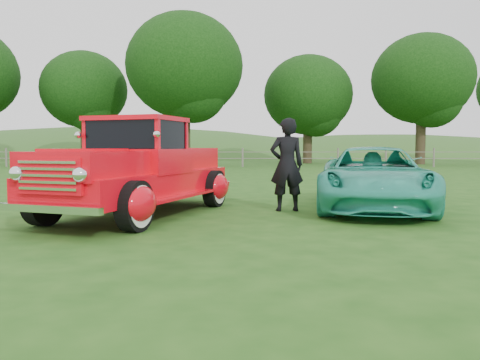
{
  "coord_description": "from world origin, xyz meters",
  "views": [
    {
      "loc": [
        0.2,
        -7.46,
        1.24
      ],
      "look_at": [
        0.09,
        1.2,
        0.63
      ],
      "focal_mm": 35.0,
      "sensor_mm": 36.0,
      "label": 1
    }
  ],
  "objects_px": {
    "teal_sedan": "(373,178)",
    "tree_near_east": "(308,95)",
    "red_pickup": "(139,172)",
    "tree_mid_west": "(84,90)",
    "tree_mid_east": "(422,79)",
    "man": "(287,165)",
    "tree_near_west": "(185,66)"
  },
  "relations": [
    {
      "from": "teal_sedan",
      "to": "man",
      "type": "height_order",
      "value": "man"
    },
    {
      "from": "tree_mid_east",
      "to": "man",
      "type": "relative_size",
      "value": 5.23
    },
    {
      "from": "red_pickup",
      "to": "teal_sedan",
      "type": "xyz_separation_m",
      "value": [
        4.5,
        0.89,
        -0.17
      ]
    },
    {
      "from": "tree_near_east",
      "to": "red_pickup",
      "type": "distance_m",
      "value": 29.14
    },
    {
      "from": "red_pickup",
      "to": "man",
      "type": "bearing_deg",
      "value": 30.58
    },
    {
      "from": "teal_sedan",
      "to": "tree_near_west",
      "type": "bearing_deg",
      "value": 117.99
    },
    {
      "from": "tree_mid_west",
      "to": "tree_near_east",
      "type": "height_order",
      "value": "tree_mid_west"
    },
    {
      "from": "teal_sedan",
      "to": "man",
      "type": "bearing_deg",
      "value": -159.06
    },
    {
      "from": "tree_near_west",
      "to": "teal_sedan",
      "type": "relative_size",
      "value": 2.31
    },
    {
      "from": "red_pickup",
      "to": "teal_sedan",
      "type": "bearing_deg",
      "value": 29.37
    },
    {
      "from": "tree_mid_east",
      "to": "teal_sedan",
      "type": "bearing_deg",
      "value": -112.2
    },
    {
      "from": "tree_mid_west",
      "to": "red_pickup",
      "type": "distance_m",
      "value": 29.27
    },
    {
      "from": "red_pickup",
      "to": "tree_near_west",
      "type": "bearing_deg",
      "value": 113.6
    },
    {
      "from": "tree_mid_east",
      "to": "teal_sedan",
      "type": "height_order",
      "value": "tree_mid_east"
    },
    {
      "from": "tree_near_east",
      "to": "man",
      "type": "bearing_deg",
      "value": -98.32
    },
    {
      "from": "tree_near_west",
      "to": "tree_mid_east",
      "type": "bearing_deg",
      "value": 6.71
    },
    {
      "from": "tree_near_west",
      "to": "tree_near_east",
      "type": "distance_m",
      "value": 9.97
    },
    {
      "from": "tree_near_west",
      "to": "man",
      "type": "bearing_deg",
      "value": -77.95
    },
    {
      "from": "red_pickup",
      "to": "tree_near_east",
      "type": "bearing_deg",
      "value": 94.69
    },
    {
      "from": "tree_mid_west",
      "to": "man",
      "type": "xyz_separation_m",
      "value": [
        12.99,
        -26.4,
        -4.65
      ]
    },
    {
      "from": "tree_mid_west",
      "to": "red_pickup",
      "type": "xyz_separation_m",
      "value": [
        10.26,
        -27.0,
        -4.75
      ]
    },
    {
      "from": "tree_mid_west",
      "to": "tree_mid_east",
      "type": "relative_size",
      "value": 0.9
    },
    {
      "from": "tree_mid_west",
      "to": "tree_near_east",
      "type": "xyz_separation_m",
      "value": [
        17.0,
        1.0,
        -0.3
      ]
    },
    {
      "from": "man",
      "to": "teal_sedan",
      "type": "bearing_deg",
      "value": -178.0
    },
    {
      "from": "teal_sedan",
      "to": "tree_near_east",
      "type": "bearing_deg",
      "value": 96.96
    },
    {
      "from": "tree_near_east",
      "to": "tree_near_west",
      "type": "bearing_deg",
      "value": -156.04
    },
    {
      "from": "tree_mid_west",
      "to": "tree_mid_east",
      "type": "xyz_separation_m",
      "value": [
        25.0,
        -1.0,
        0.62
      ]
    },
    {
      "from": "tree_near_east",
      "to": "tree_mid_east",
      "type": "bearing_deg",
      "value": -14.04
    },
    {
      "from": "teal_sedan",
      "to": "man",
      "type": "relative_size",
      "value": 2.5
    },
    {
      "from": "tree_mid_east",
      "to": "red_pickup",
      "type": "height_order",
      "value": "tree_mid_east"
    },
    {
      "from": "tree_near_west",
      "to": "tree_mid_west",
      "type": "bearing_deg",
      "value": 159.44
    },
    {
      "from": "tree_mid_east",
      "to": "man",
      "type": "xyz_separation_m",
      "value": [
        -12.01,
        -25.4,
        -5.27
      ]
    }
  ]
}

